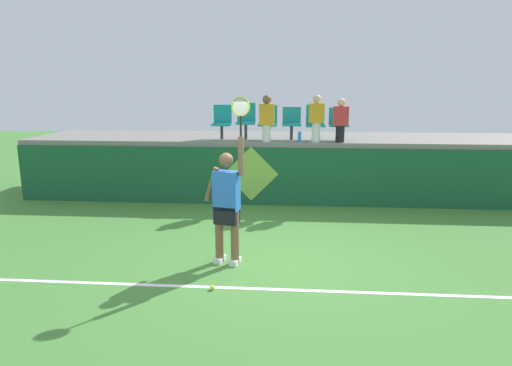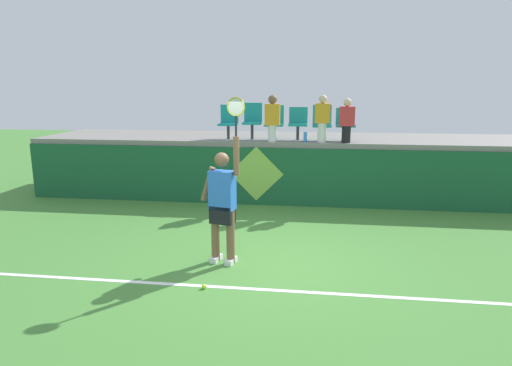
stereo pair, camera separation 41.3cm
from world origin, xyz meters
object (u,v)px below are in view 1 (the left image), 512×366
Objects in this scene: tennis_player at (227,202)px; spectator_2 at (267,117)px; spectator_1 at (316,118)px; stadium_chair_4 at (315,121)px; stadium_chair_3 at (292,122)px; tennis_ball at (212,288)px; spectator_0 at (341,120)px; stadium_chair_1 at (246,119)px; stadium_chair_0 at (222,121)px; water_bottle at (299,137)px; stadium_chair_2 at (268,121)px; stadium_chair_5 at (338,122)px.

tennis_player is 3.90m from spectator_2.
stadium_chair_4 is at bearing 90.00° from spectator_1.
stadium_chair_3 is at bearing -179.12° from stadium_chair_4.
spectator_0 is (2.15, 4.72, 1.94)m from tennis_ball.
spectator_0 is at bearing -11.56° from stadium_chair_1.
stadium_chair_0 is 0.94× the size of stadium_chair_1.
tennis_ball is 5.12m from spectator_2.
spectator_1 is at bearing 67.84° from tennis_player.
tennis_ball is at bearing -104.59° from water_bottle.
spectator_2 is at bearing 83.92° from tennis_player.
tennis_ball is 5.51m from stadium_chair_1.
spectator_0 is (1.68, -0.45, 0.07)m from stadium_chair_2.
water_bottle is 1.06m from stadium_chair_5.
tennis_player reaches higher than spectator_2.
stadium_chair_3 is 0.72m from spectator_1.
spectator_0 is 0.55m from spectator_1.
tennis_ball is at bearing -95.23° from stadium_chair_2.
spectator_1 reaches higher than spectator_0.
spectator_0 reaches higher than stadium_chair_3.
stadium_chair_4 is at bearing 140.30° from spectator_0.
spectator_0 is (2.08, 3.75, 1.00)m from tennis_player.
stadium_chair_2 is at bearing 164.99° from spectator_0.
spectator_1 is 1.00× the size of spectator_2.
tennis_player is 3.38× the size of stadium_chair_5.
stadium_chair_0 is 0.59m from stadium_chair_1.
spectator_2 is at bearing 84.26° from tennis_ball.
stadium_chair_5 is at bearing 63.67° from tennis_player.
tennis_player reaches higher than stadium_chair_3.
spectator_2 is (1.11, -0.47, 0.12)m from stadium_chair_0.
stadium_chair_5 reaches higher than water_bottle.
spectator_2 reaches higher than stadium_chair_0.
water_bottle is at bearing 75.41° from tennis_ball.
tennis_ball is 0.06× the size of spectator_1.
water_bottle is 0.22× the size of spectator_2.
stadium_chair_1 is at bearing 0.06° from stadium_chair_0.
spectator_0 is at bearing 61.04° from tennis_player.
stadium_chair_3 is 1.11m from stadium_chair_5.
stadium_chair_4 is 1.09× the size of stadium_chair_5.
stadium_chair_1 reaches higher than tennis_ball.
stadium_chair_1 is (-0.05, 5.17, 1.91)m from tennis_ball.
spectator_1 reaches higher than tennis_ball.
stadium_chair_1 is at bearing 168.44° from spectator_0.
stadium_chair_4 is at bearing 179.08° from stadium_chair_5.
tennis_player is at bearing -112.16° from spectator_1.
tennis_ball is at bearing -112.62° from stadium_chair_5.
stadium_chair_0 is at bearing 179.78° from stadium_chair_3.
stadium_chair_5 is 1.74m from spectator_2.
stadium_chair_1 is 0.87× the size of spectator_0.
spectator_1 reaches higher than stadium_chair_5.
stadium_chair_4 reaches higher than water_bottle.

